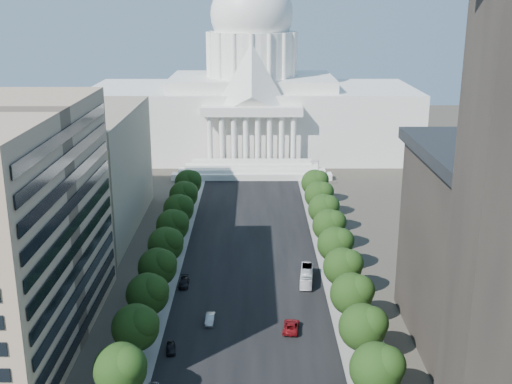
{
  "coord_description": "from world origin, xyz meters",
  "views": [
    {
      "loc": [
        0.89,
        -55.11,
        55.81
      ],
      "look_at": [
        1.23,
        77.42,
        16.18
      ],
      "focal_mm": 45.0,
      "sensor_mm": 36.0,
      "label": 1
    }
  ],
  "objects_px": {
    "car_red": "(291,326)",
    "city_bus": "(307,276)",
    "car_silver": "(210,319)",
    "car_dark_a": "(171,348)",
    "car_dark_b": "(184,283)"
  },
  "relations": [
    {
      "from": "car_dark_b",
      "to": "city_bus",
      "type": "bearing_deg",
      "value": 2.51
    },
    {
      "from": "car_silver",
      "to": "city_bus",
      "type": "xyz_separation_m",
      "value": [
        18.78,
        17.41,
        0.68
      ]
    },
    {
      "from": "car_red",
      "to": "city_bus",
      "type": "xyz_separation_m",
      "value": [
        4.3,
        20.28,
        0.6
      ]
    },
    {
      "from": "car_dark_a",
      "to": "city_bus",
      "type": "xyz_separation_m",
      "value": [
        24.61,
        27.38,
        0.76
      ]
    },
    {
      "from": "car_dark_a",
      "to": "car_silver",
      "type": "distance_m",
      "value": 11.55
    },
    {
      "from": "car_dark_b",
      "to": "car_silver",
      "type": "bearing_deg",
      "value": -69.39
    },
    {
      "from": "car_red",
      "to": "city_bus",
      "type": "height_order",
      "value": "city_bus"
    },
    {
      "from": "city_bus",
      "to": "car_silver",
      "type": "bearing_deg",
      "value": -130.79
    },
    {
      "from": "car_dark_a",
      "to": "car_red",
      "type": "relative_size",
      "value": 0.65
    },
    {
      "from": "car_dark_a",
      "to": "car_red",
      "type": "height_order",
      "value": "car_red"
    },
    {
      "from": "car_silver",
      "to": "car_dark_b",
      "type": "distance_m",
      "value": 16.88
    },
    {
      "from": "car_red",
      "to": "car_dark_b",
      "type": "relative_size",
      "value": 1.18
    },
    {
      "from": "car_dark_a",
      "to": "car_dark_b",
      "type": "xyz_separation_m",
      "value": [
        -0.53,
        25.61,
        0.07
      ]
    },
    {
      "from": "car_dark_b",
      "to": "car_red",
      "type": "bearing_deg",
      "value": -43.12
    },
    {
      "from": "car_dark_a",
      "to": "car_dark_b",
      "type": "height_order",
      "value": "car_dark_b"
    }
  ]
}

